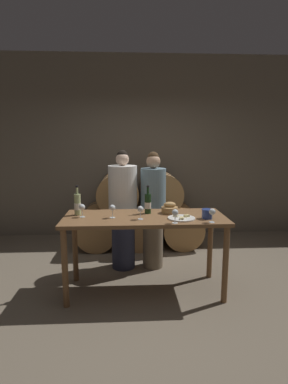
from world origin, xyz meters
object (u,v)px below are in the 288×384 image
at_px(bread_basket, 170,209).
at_px(cheese_plate, 181,218).
at_px(person_left, 123,210).
at_px(wine_glass_right, 175,213).
at_px(person_right, 153,210).
at_px(wine_glass_far_right, 212,212).
at_px(wine_glass_far_left, 82,208).
at_px(wine_bottle_white, 78,204).
at_px(wine_glass_left, 112,208).
at_px(blue_crock, 207,213).
at_px(tasting_table, 145,226).
at_px(wine_bottle_red, 148,204).
at_px(wine_glass_center, 140,210).

bearing_deg(bread_basket, cheese_plate, -70.45).
bearing_deg(person_left, wine_glass_right, -60.53).
height_order(person_left, person_right, person_left).
bearing_deg(wine_glass_far_right, wine_glass_far_left, 168.04).
bearing_deg(wine_bottle_white, wine_glass_left, -20.79).
height_order(person_right, blue_crock, person_right).
distance_m(tasting_table, person_left, 0.72).
bearing_deg(person_left, wine_glass_far_left, -123.07).
xyz_separation_m(person_right, wine_glass_left, (-0.51, -0.72, 0.20)).
bearing_deg(cheese_plate, person_left, 128.89).
bearing_deg(wine_bottle_white, cheese_plate, -11.41).
bearing_deg(blue_crock, wine_bottle_white, 170.73).
bearing_deg(person_right, wine_glass_far_left, -141.46).
xyz_separation_m(tasting_table, cheese_plate, (0.39, -0.13, 0.12)).
height_order(tasting_table, bread_basket, bread_basket).
xyz_separation_m(wine_bottle_white, wine_glass_far_right, (1.44, -0.39, -0.01)).
relative_size(wine_bottle_red, wine_glass_far_right, 2.24).
distance_m(wine_bottle_red, bread_basket, 0.26).
height_order(tasting_table, wine_glass_right, wine_glass_right).
xyz_separation_m(person_left, person_right, (0.41, 0.00, -0.00)).
distance_m(person_right, bread_basket, 0.58).
bearing_deg(wine_glass_center, wine_glass_right, -26.22).
distance_m(person_left, wine_glass_far_left, 0.82).
xyz_separation_m(wine_glass_left, wine_glass_right, (0.65, -0.25, 0.00)).
height_order(person_right, wine_glass_left, person_right).
bearing_deg(wine_glass_far_right, wine_glass_center, 167.55).
relative_size(wine_glass_far_left, wine_glass_center, 1.00).
bearing_deg(wine_bottle_red, blue_crock, -22.82).
height_order(wine_bottle_white, wine_glass_right, wine_bottle_white).
distance_m(wine_bottle_white, wine_glass_far_right, 1.49).
bearing_deg(wine_glass_center, cheese_plate, -0.09).
bearing_deg(wine_bottle_white, person_right, 32.07).
xyz_separation_m(tasting_table, person_left, (-0.25, 0.67, 0.03)).
relative_size(wine_bottle_red, blue_crock, 2.68).
height_order(bread_basket, wine_glass_far_right, wine_glass_far_right).
xyz_separation_m(person_left, blue_crock, (0.93, -0.80, 0.14)).
bearing_deg(wine_glass_far_right, person_left, 134.20).
bearing_deg(wine_bottle_red, tasting_table, -108.22).
relative_size(person_left, cheese_plate, 5.42).
xyz_separation_m(wine_bottle_white, cheese_plate, (1.15, -0.23, -0.11)).
relative_size(wine_bottle_red, wine_glass_far_left, 2.24).
bearing_deg(wine_bottle_white, wine_glass_right, -20.93).
distance_m(wine_bottle_white, wine_glass_left, 0.43).
distance_m(wine_glass_center, wine_glass_right, 0.39).
height_order(tasting_table, person_right, person_right).
relative_size(bread_basket, wine_glass_far_right, 1.30).
relative_size(blue_crock, wine_glass_right, 0.84).
relative_size(tasting_table, person_right, 1.14).
xyz_separation_m(wine_bottle_red, bread_basket, (0.25, -0.00, -0.07)).
xyz_separation_m(wine_bottle_red, blue_crock, (0.63, -0.26, -0.06)).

